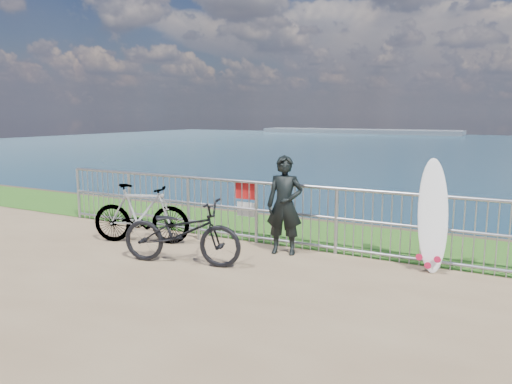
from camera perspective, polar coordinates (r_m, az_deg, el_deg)
The scene contains 8 objects.
grass_strip at distance 9.81m, azimuth 5.72°, elevation -4.63°, with size 120.00×120.00×0.00m, color #245417.
seascape at distance 160.86m, azimuth 11.58°, elevation 6.61°, with size 260.00×260.00×5.00m.
railing at distance 8.70m, azimuth 3.00°, elevation -2.52°, with size 10.06×0.10×1.13m.
surfer at distance 8.21m, azimuth 3.29°, elevation -1.52°, with size 0.60×0.39×1.64m, color black.
surfboard at distance 7.77m, azimuth 19.53°, elevation -2.99°, with size 0.55×0.52×1.68m.
bicycle_near at distance 7.79m, azimuth -8.52°, elevation -4.53°, with size 0.67×1.93×1.01m, color black.
bicycle_far at distance 9.17m, azimuth -13.01°, elevation -2.43°, with size 0.50×1.78×1.07m, color black.
bike_rack at distance 9.71m, azimuth -10.30°, elevation -3.13°, with size 1.74×0.05×0.36m.
Camera 1 is at (3.70, -6.09, 2.32)m, focal length 35.00 mm.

